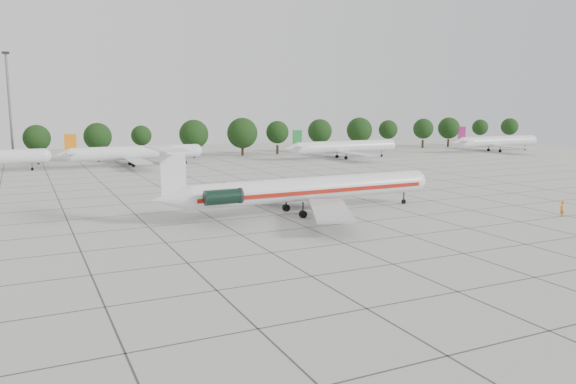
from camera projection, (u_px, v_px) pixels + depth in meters
name	position (u px, v px, depth m)	size (l,w,h in m)	color
ground	(308.00, 228.00, 62.86)	(260.00, 260.00, 0.00)	#B3B2AB
apron_joints	(257.00, 206.00, 76.22)	(170.00, 170.00, 0.02)	#383838
main_airliner	(298.00, 189.00, 70.09)	(38.24, 30.05, 8.96)	silver
ground_crew	(562.00, 209.00, 68.84)	(0.72, 0.47, 1.96)	orange
bg_airliner_c	(135.00, 153.00, 124.00)	(28.24, 27.20, 7.40)	silver
bg_airliner_d	(344.00, 147.00, 140.97)	(28.24, 27.20, 7.40)	silver
bg_airliner_e	(497.00, 142.00, 161.31)	(28.24, 27.20, 7.40)	silver
tree_line	(98.00, 137.00, 132.65)	(249.86, 8.44, 10.22)	#332114
floodlight_mast	(9.00, 101.00, 129.76)	(1.60, 1.60, 25.45)	slate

